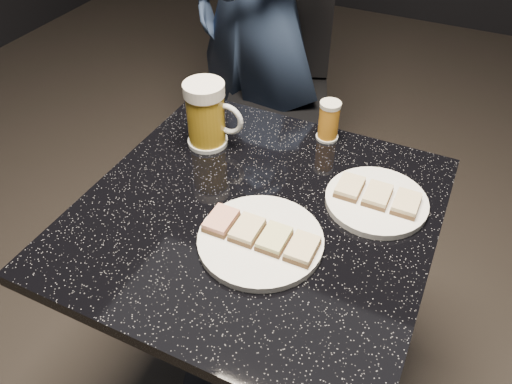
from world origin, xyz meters
TOP-DOWN VIEW (x-y plane):
  - plate_large at (0.05, -0.08)m, footprint 0.24×0.24m
  - plate_small at (0.21, 0.12)m, footprint 0.21×0.21m
  - patron at (-0.41, 0.90)m, footprint 0.66×0.53m
  - table at (0.00, 0.00)m, footprint 0.70×0.70m
  - beer_mug at (-0.20, 0.16)m, footprint 0.14×0.10m
  - beer_tumbler at (0.05, 0.30)m, footprint 0.05×0.05m
  - chair at (-0.33, 0.90)m, footprint 0.48×0.48m
  - canapes_on_plate_large at (0.05, -0.08)m, footprint 0.22×0.07m
  - canapes_on_plate_small at (0.21, 0.12)m, footprint 0.17×0.07m

SIDE VIEW (x-z plane):
  - chair at x=-0.33m, z-range 0.07..0.93m
  - table at x=0.00m, z-range 0.13..0.88m
  - plate_large at x=0.05m, z-range 0.75..0.76m
  - plate_small at x=0.21m, z-range 0.75..0.76m
  - canapes_on_plate_large at x=0.05m, z-range 0.76..0.78m
  - canapes_on_plate_small at x=0.21m, z-range 0.76..0.78m
  - patron at x=-0.41m, z-range 0.00..1.59m
  - beer_tumbler at x=0.05m, z-range 0.75..0.85m
  - beer_mug at x=-0.20m, z-range 0.75..0.91m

